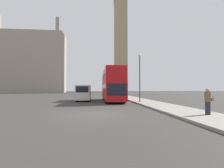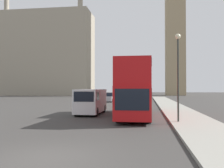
{
  "view_description": "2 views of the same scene",
  "coord_description": "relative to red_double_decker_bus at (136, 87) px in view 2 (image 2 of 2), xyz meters",
  "views": [
    {
      "loc": [
        0.17,
        -11.91,
        1.72
      ],
      "look_at": [
        2.41,
        12.13,
        2.44
      ],
      "focal_mm": 28.0,
      "sensor_mm": 36.0,
      "label": 1
    },
    {
      "loc": [
        3.42,
        -8.19,
        2.38
      ],
      "look_at": [
        -0.48,
        20.06,
        2.88
      ],
      "focal_mm": 40.0,
      "sensor_mm": 36.0,
      "label": 2
    }
  ],
  "objects": [
    {
      "name": "white_van",
      "position": [
        -4.16,
        1.17,
        -1.22
      ],
      "size": [
        2.01,
        5.54,
        2.29
      ],
      "color": "white",
      "rests_on": "ground_plane"
    },
    {
      "name": "ground_plane",
      "position": [
        -2.53,
        -13.08,
        -2.46
      ],
      "size": [
        300.0,
        300.0,
        0.0
      ],
      "primitive_type": "plane",
      "color": "#383533"
    },
    {
      "name": "building_block_distant",
      "position": [
        -32.34,
        60.59,
        11.65
      ],
      "size": [
        29.48,
        12.97,
        34.31
      ],
      "color": "#9E937F",
      "rests_on": "ground_plane"
    },
    {
      "name": "parked_sedan",
      "position": [
        -5.8,
        22.54,
        -1.74
      ],
      "size": [
        1.8,
        4.49,
        1.61
      ],
      "color": "#99999E",
      "rests_on": "ground_plane"
    },
    {
      "name": "red_double_decker_bus",
      "position": [
        0.0,
        0.0,
        0.0
      ],
      "size": [
        2.48,
        11.5,
        4.44
      ],
      "color": "#B71114",
      "rests_on": "ground_plane"
    },
    {
      "name": "street_lamp",
      "position": [
        3.02,
        -3.99,
        1.57
      ],
      "size": [
        0.36,
        0.36,
        5.93
      ],
      "color": "#2D332D",
      "rests_on": "sidewalk_strip"
    }
  ]
}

